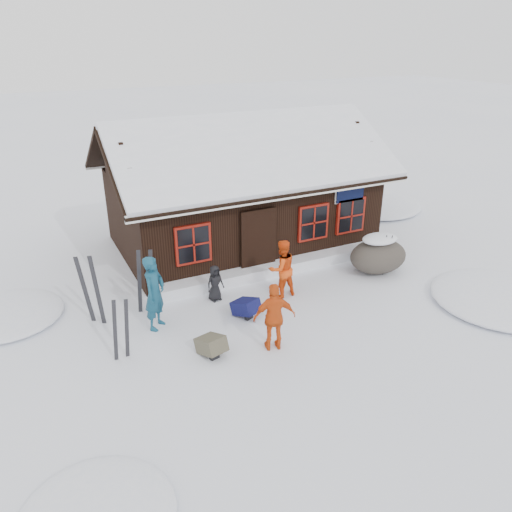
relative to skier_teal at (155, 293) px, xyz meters
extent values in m
plane|color=white|center=(2.66, -0.89, -0.95)|extent=(120.00, 120.00, 0.00)
cube|color=black|center=(4.16, 4.11, 0.30)|extent=(8.00, 5.00, 2.50)
cube|color=black|center=(4.16, 2.64, 2.40)|extent=(8.90, 3.14, 1.88)
cube|color=black|center=(4.16, 5.59, 2.40)|extent=(8.90, 3.14, 1.88)
cube|color=white|center=(4.16, 2.64, 2.54)|extent=(8.72, 3.07, 1.86)
cube|color=white|center=(4.16, 5.59, 2.54)|extent=(8.72, 3.07, 1.86)
cube|color=white|center=(4.16, 4.11, 3.27)|extent=(8.81, 0.22, 0.14)
cube|color=silver|center=(4.16, 1.16, 1.53)|extent=(8.90, 0.10, 0.20)
cube|color=black|center=(3.56, 1.56, 0.05)|extent=(1.00, 0.10, 2.00)
cube|color=black|center=(6.76, 1.53, 1.20)|extent=(1.00, 0.06, 0.60)
cube|color=maroon|center=(1.56, 1.55, 0.40)|extent=(1.04, 0.10, 1.14)
cube|color=black|center=(1.56, 1.51, 0.40)|extent=(0.90, 0.04, 1.00)
cube|color=maroon|center=(5.46, 1.55, 0.40)|extent=(1.04, 0.10, 1.14)
cube|color=black|center=(5.46, 1.51, 0.40)|extent=(0.90, 0.04, 1.00)
cube|color=maroon|center=(6.86, 1.55, 0.40)|extent=(1.04, 0.10, 1.14)
cube|color=black|center=(6.86, 1.51, 0.40)|extent=(0.90, 0.04, 1.00)
cube|color=white|center=(4.16, 1.36, -0.78)|extent=(7.60, 0.60, 0.35)
ellipsoid|color=white|center=(-3.34, 2.11, -0.95)|extent=(2.80, 2.80, 0.34)
ellipsoid|color=white|center=(8.66, -2.89, -0.95)|extent=(3.60, 3.60, 0.43)
ellipsoid|color=white|center=(10.66, 5.11, -0.95)|extent=(4.00, 4.00, 0.48)
imported|color=navy|center=(0.00, 0.00, 0.00)|extent=(0.81, 0.82, 1.90)
imported|color=#E74710|center=(3.54, 0.06, -0.13)|extent=(0.83, 0.66, 1.64)
imported|color=#DA5016|center=(2.16, -2.09, -0.12)|extent=(1.04, 0.64, 1.66)
imported|color=black|center=(1.81, 0.64, -0.44)|extent=(0.55, 0.41, 1.02)
ellipsoid|color=#48423A|center=(6.91, 0.12, -0.45)|extent=(1.82, 1.36, 1.00)
ellipsoid|color=white|center=(6.91, 0.12, -0.01)|extent=(1.15, 0.83, 0.25)
cube|color=black|center=(-1.16, -0.91, -0.24)|extent=(0.20, 0.07, 1.53)
cube|color=black|center=(-0.91, -0.94, -0.24)|extent=(0.19, 0.10, 1.53)
cube|color=black|center=(-1.47, 1.00, -0.07)|extent=(0.31, 0.10, 1.87)
cube|color=black|center=(-1.21, 0.84, -0.07)|extent=(0.21, 0.25, 1.87)
cube|color=black|center=(-0.14, 0.93, -0.11)|extent=(0.22, 0.08, 1.78)
cube|color=black|center=(0.14, 0.87, -0.11)|extent=(0.20, 0.12, 1.78)
cylinder|color=black|center=(6.96, -0.11, -0.35)|extent=(0.09, 0.11, 1.28)
cylinder|color=black|center=(7.10, -0.11, -0.35)|extent=(0.09, 0.11, 1.28)
cube|color=#0F1143|center=(2.19, -0.50, -0.77)|extent=(0.69, 0.78, 0.35)
cube|color=#4D4837|center=(0.77, -1.69, -0.77)|extent=(0.63, 0.75, 0.35)
camera|label=1|loc=(-2.50, -10.57, 5.73)|focal=35.00mm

